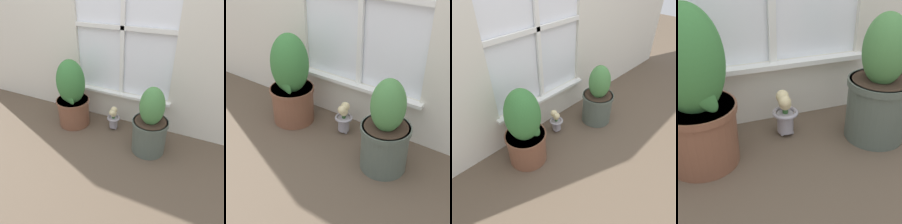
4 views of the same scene
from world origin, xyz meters
TOP-DOWN VIEW (x-y plane):
  - ground_plane at (0.00, 0.00)m, footprint 10.00×10.00m
  - potted_plant_left at (-0.41, 0.32)m, footprint 0.33×0.33m
  - potted_plant_right at (0.41, 0.24)m, footprint 0.30×0.30m
  - flower_vase at (0.00, 0.40)m, footprint 0.13×0.13m

SIDE VIEW (x-z plane):
  - ground_plane at x=0.00m, z-range 0.00..0.00m
  - flower_vase at x=0.00m, z-range 0.01..0.24m
  - potted_plant_right at x=0.41m, z-range -0.04..0.56m
  - potted_plant_left at x=-0.41m, z-range -0.03..0.65m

